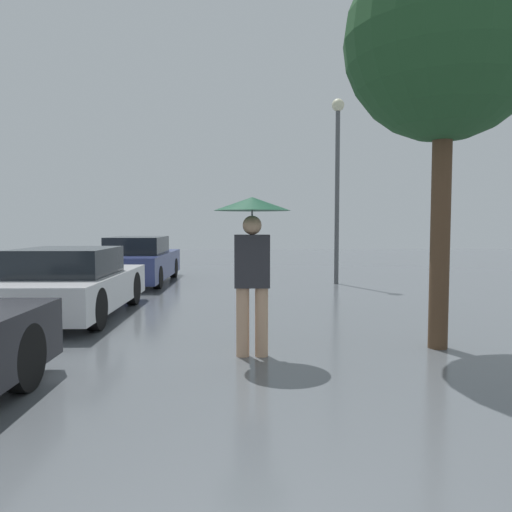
% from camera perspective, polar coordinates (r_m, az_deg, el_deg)
% --- Properties ---
extents(pedestrian, '(0.92, 0.92, 1.92)m').
position_cam_1_polar(pedestrian, '(5.95, -0.45, 1.94)').
color(pedestrian, tan).
rests_on(pedestrian, ground_plane).
extents(parked_car_middle, '(1.73, 3.88, 1.19)m').
position_cam_1_polar(parked_car_middle, '(9.19, -20.39, -3.02)').
color(parked_car_middle, silver).
rests_on(parked_car_middle, ground_plane).
extents(parked_car_farthest, '(1.63, 4.28, 1.25)m').
position_cam_1_polar(parked_car_farthest, '(13.87, -13.19, -0.59)').
color(parked_car_farthest, navy).
rests_on(parked_car_farthest, ground_plane).
extents(tree, '(2.51, 2.51, 5.14)m').
position_cam_1_polar(tree, '(7.14, 20.77, 21.93)').
color(tree, brown).
rests_on(tree, ground_plane).
extents(street_lamp, '(0.33, 0.33, 4.85)m').
position_cam_1_polar(street_lamp, '(13.48, 9.29, 10.27)').
color(street_lamp, '#515456').
rests_on(street_lamp, ground_plane).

